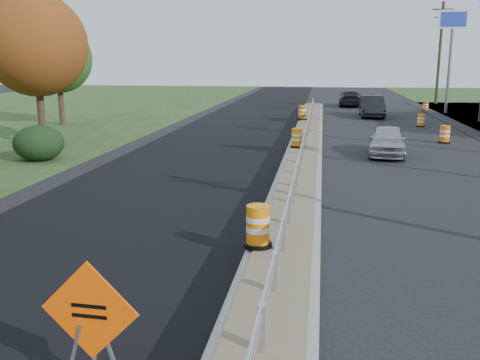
# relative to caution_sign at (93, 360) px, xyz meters

# --- Properties ---
(ground) EXTENTS (140.00, 140.00, 0.00)m
(ground) POSITION_rel_caution_sign_xyz_m (2.04, 8.95, -0.46)
(ground) COLOR black
(ground) RESTS_ON ground
(milled_overlay) EXTENTS (7.20, 120.00, 0.01)m
(milled_overlay) POSITION_rel_caution_sign_xyz_m (-2.36, 18.95, -0.45)
(milled_overlay) COLOR black
(milled_overlay) RESTS_ON ground
(median) EXTENTS (1.60, 55.00, 0.23)m
(median) POSITION_rel_caution_sign_xyz_m (2.04, 16.95, -0.35)
(median) COLOR gray
(median) RESTS_ON ground
(guardrail) EXTENTS (0.10, 46.15, 0.72)m
(guardrail) POSITION_rel_caution_sign_xyz_m (2.04, 17.95, 0.27)
(guardrail) COLOR silver
(guardrail) RESTS_ON median
(pylon_sign_north) EXTENTS (2.20, 0.30, 7.90)m
(pylon_sign_north) POSITION_rel_caution_sign_xyz_m (12.54, 38.95, 6.02)
(pylon_sign_north) COLOR slate
(pylon_sign_north) RESTS_ON ground
(utility_pole_north) EXTENTS (1.90, 0.26, 9.40)m
(utility_pole_north) POSITION_rel_caution_sign_xyz_m (13.54, 47.95, 4.48)
(utility_pole_north) COLOR #473523
(utility_pole_north) RESTS_ON ground
(hedge_north) EXTENTS (2.09, 2.09, 1.52)m
(hedge_north) POSITION_rel_caution_sign_xyz_m (-8.96, 14.95, 0.30)
(hedge_north) COLOR black
(hedge_north) RESTS_ON ground
(tree_near_red) EXTENTS (4.95, 4.95, 7.35)m
(tree_near_red) POSITION_rel_caution_sign_xyz_m (-10.96, 18.95, 4.41)
(tree_near_red) COLOR #473523
(tree_near_red) RESTS_ON ground
(tree_near_back) EXTENTS (4.29, 4.29, 6.37)m
(tree_near_back) POSITION_rel_caution_sign_xyz_m (-13.96, 26.95, 3.75)
(tree_near_back) COLOR #473523
(tree_near_back) RESTS_ON ground
(caution_sign) EXTENTS (1.30, 0.54, 1.80)m
(caution_sign) POSITION_rel_caution_sign_xyz_m (0.00, 0.00, 0.00)
(caution_sign) COLOR white
(caution_sign) RESTS_ON ground
(barrel_median_near) EXTENTS (0.62, 0.62, 0.92)m
(barrel_median_near) POSITION_rel_caution_sign_xyz_m (1.49, 5.17, 0.21)
(barrel_median_near) COLOR black
(barrel_median_near) RESTS_ON median
(barrel_median_mid) EXTENTS (0.60, 0.60, 0.88)m
(barrel_median_mid) POSITION_rel_caution_sign_xyz_m (1.68, 18.70, 0.19)
(barrel_median_mid) COLOR black
(barrel_median_mid) RESTS_ON median
(barrel_median_far) EXTENTS (0.65, 0.65, 0.96)m
(barrel_median_far) POSITION_rel_caution_sign_xyz_m (1.49, 30.37, 0.23)
(barrel_median_far) COLOR black
(barrel_median_far) RESTS_ON median
(barrel_shoulder_near) EXTENTS (0.61, 0.61, 0.90)m
(barrel_shoulder_near) POSITION_rel_caution_sign_xyz_m (9.04, 22.67, -0.03)
(barrel_shoulder_near) COLOR black
(barrel_shoulder_near) RESTS_ON ground
(barrel_shoulder_mid) EXTENTS (0.54, 0.54, 0.79)m
(barrel_shoulder_mid) POSITION_rel_caution_sign_xyz_m (9.04, 29.60, -0.08)
(barrel_shoulder_mid) COLOR black
(barrel_shoulder_mid) RESTS_ON ground
(barrel_shoulder_far) EXTENTS (0.55, 0.55, 0.81)m
(barrel_shoulder_far) POSITION_rel_caution_sign_xyz_m (11.24, 40.36, -0.07)
(barrel_shoulder_far) COLOR black
(barrel_shoulder_far) RESTS_ON ground
(car_silver) EXTENTS (1.98, 4.03, 1.32)m
(car_silver) POSITION_rel_caution_sign_xyz_m (5.71, 18.53, 0.20)
(car_silver) COLOR #ABABAF
(car_silver) RESTS_ON ground
(car_dark_mid) EXTENTS (1.67, 4.73, 1.56)m
(car_dark_mid) POSITION_rel_caution_sign_xyz_m (6.45, 35.16, 0.32)
(car_dark_mid) COLOR black
(car_dark_mid) RESTS_ON ground
(car_dark_far) EXTENTS (2.23, 4.99, 1.42)m
(car_dark_far) POSITION_rel_caution_sign_xyz_m (5.34, 44.46, 0.25)
(car_dark_far) COLOR black
(car_dark_far) RESTS_ON ground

